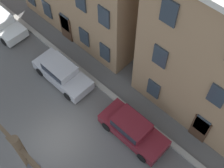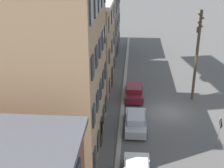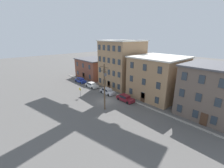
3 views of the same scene
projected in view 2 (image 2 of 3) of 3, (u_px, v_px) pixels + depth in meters
The scene contains 9 objects.
ground_plane at pixel (168, 112), 30.43m from camera, with size 200.00×200.00×0.00m, color #565451.
kerb_strip at pixel (122, 110), 30.70m from camera, with size 56.00×0.36×0.16m, color #9E998E.
apartment_midblock at pixel (32, 65), 23.13m from camera, with size 10.66×10.65×13.31m.
apartment_far at pixel (63, 44), 34.76m from camera, with size 11.33×11.37×9.89m.
apartment_annex at pixel (83, 22), 46.36m from camera, with size 11.61×10.85×9.56m.
car_silver at pixel (136, 121), 27.34m from camera, with size 4.40×1.92×1.43m.
car_maroon at pixel (134, 91), 33.15m from camera, with size 4.40×1.92×1.43m.
caution_sign at pixel (220, 128), 24.33m from camera, with size 0.94×0.08×2.62m.
utility_pole at pixel (197, 51), 31.11m from camera, with size 2.40×0.44×9.37m.
Camera 2 is at (-27.22, 3.53, 14.50)m, focal length 50.00 mm.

